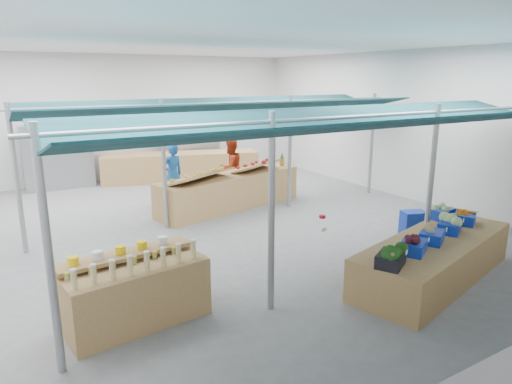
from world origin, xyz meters
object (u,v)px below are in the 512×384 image
Objects in this scene: veg_counter at (434,259)px; crate_stack at (413,225)px; vendor_right at (231,168)px; fruit_counter at (230,191)px; vendor_left at (173,174)px; bottle_shelf at (135,291)px.

crate_stack is (1.35, 1.60, -0.06)m from veg_counter.
fruit_counter is at bearing 48.35° from vendor_right.
crate_stack is (2.29, -4.23, -0.15)m from fruit_counter.
vendor_left is (-3.49, 5.33, 0.55)m from crate_stack.
veg_counter reaches higher than crate_stack.
veg_counter is 7.28m from vendor_left.
vendor_right is at bearing 48.35° from fruit_counter.
vendor_left is (2.77, 5.67, 0.38)m from bottle_shelf.
vendor_left is 1.80m from vendor_right.
veg_counter is 5.91m from fruit_counter.
fruit_counter is (3.97, 4.57, -0.02)m from bottle_shelf.
vendor_left reaches higher than fruit_counter.
fruit_counter is 6.97× the size of crate_stack.
vendor_right is (4.57, 5.67, 0.38)m from bottle_shelf.
vendor_left is (-1.20, 1.10, 0.40)m from fruit_counter.
crate_stack is at bearing 35.61° from veg_counter.
vendor_right is at bearing 78.49° from veg_counter.
bottle_shelf is 1.21× the size of vendor_left.
crate_stack is 0.36× the size of vendor_right.
veg_counter is at bearing 94.10° from vendor_left.
bottle_shelf is at bearing 50.87° from vendor_left.
crate_stack is (6.26, 0.33, -0.17)m from bottle_shelf.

